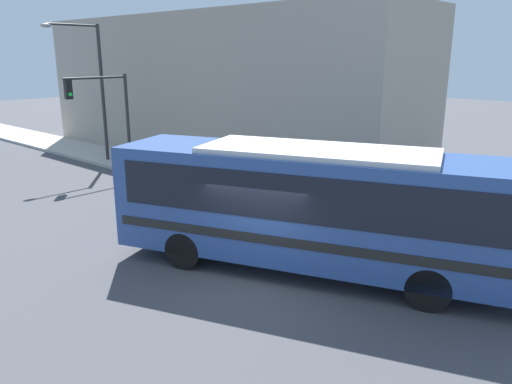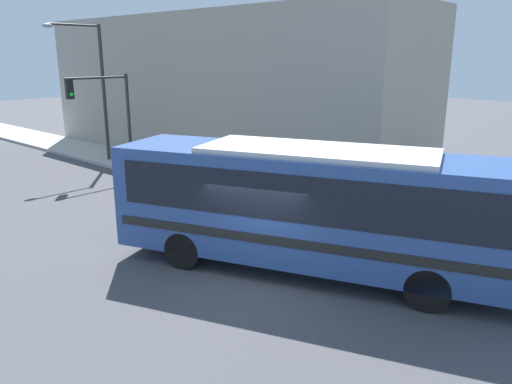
{
  "view_description": "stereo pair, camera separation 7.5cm",
  "coord_description": "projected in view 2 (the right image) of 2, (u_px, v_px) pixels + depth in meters",
  "views": [
    {
      "loc": [
        -9.06,
        -7.8,
        5.61
      ],
      "look_at": [
        2.23,
        2.34,
        1.45
      ],
      "focal_mm": 35.0,
      "sensor_mm": 36.0,
      "label": 1
    },
    {
      "loc": [
        -9.01,
        -7.85,
        5.61
      ],
      "look_at": [
        2.23,
        2.34,
        1.45
      ],
      "focal_mm": 35.0,
      "sensor_mm": 36.0,
      "label": 2
    }
  ],
  "objects": [
    {
      "name": "ground_plane",
      "position": [
        265.0,
        278.0,
        13.01
      ],
      "size": [
        120.0,
        120.0,
        0.0
      ],
      "primitive_type": "plane",
      "color": "#47474C"
    },
    {
      "name": "sidewalk",
      "position": [
        83.0,
        150.0,
        30.25
      ],
      "size": [
        3.07,
        70.0,
        0.16
      ],
      "color": "#B7B2A8",
      "rests_on": "ground_plane"
    },
    {
      "name": "building_facade",
      "position": [
        215.0,
        88.0,
        27.98
      ],
      "size": [
        6.0,
        24.08,
        7.75
      ],
      "color": "#9E9384",
      "rests_on": "ground_plane"
    },
    {
      "name": "city_bus",
      "position": [
        316.0,
        202.0,
        12.95
      ],
      "size": [
        6.11,
        11.0,
        3.36
      ],
      "rotation": [
        0.0,
        0.0,
        0.35
      ],
      "color": "#2D4C8C",
      "rests_on": "ground_plane"
    },
    {
      "name": "fire_hydrant",
      "position": [
        270.0,
        193.0,
        19.25
      ],
      "size": [
        0.23,
        0.32,
        0.68
      ],
      "color": "gold",
      "rests_on": "sidewalk"
    },
    {
      "name": "traffic_light_pole",
      "position": [
        106.0,
        104.0,
        23.87
      ],
      "size": [
        3.28,
        0.35,
        4.6
      ],
      "color": "#2D2D2D",
      "rests_on": "sidewalk"
    },
    {
      "name": "parking_meter",
      "position": [
        214.0,
        166.0,
        21.1
      ],
      "size": [
        0.14,
        0.14,
        1.38
      ],
      "color": "#2D2D2D",
      "rests_on": "sidewalk"
    },
    {
      "name": "street_lamp",
      "position": [
        95.0,
        80.0,
        25.7
      ],
      "size": [
        3.06,
        0.28,
        7.0
      ],
      "color": "#2D2D2D",
      "rests_on": "sidewalk"
    },
    {
      "name": "pedestrian_near_corner",
      "position": [
        216.0,
        161.0,
        22.04
      ],
      "size": [
        0.34,
        0.34,
        1.82
      ],
      "color": "#47382D",
      "rests_on": "sidewalk"
    }
  ]
}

